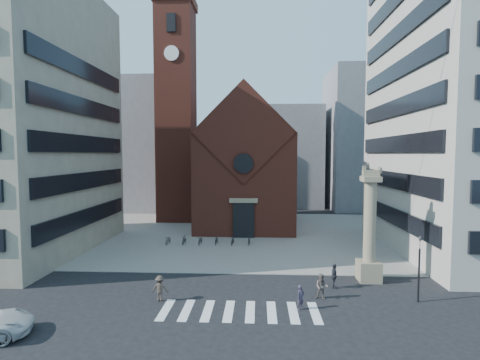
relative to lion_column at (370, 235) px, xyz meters
name	(u,v)px	position (x,y,z in m)	size (l,w,h in m)	color
ground	(234,293)	(-10.01, -3.00, -3.46)	(120.00, 120.00, 0.00)	black
piazza	(244,234)	(-10.01, 16.00, -3.43)	(46.00, 30.00, 0.05)	gray
zebra_crossing	(240,311)	(-9.46, -6.00, -3.45)	(10.20, 3.20, 0.01)	white
church	(246,166)	(-10.01, 22.04, 4.53)	(12.00, 16.65, 18.00)	brown
campanile	(176,110)	(-20.01, 25.00, 12.28)	(5.50, 5.50, 31.20)	brown
bg_block_left	(135,146)	(-30.01, 37.00, 7.54)	(16.00, 14.00, 22.00)	gray
bg_block_mid	(282,157)	(-4.01, 42.00, 5.54)	(14.00, 12.00, 18.00)	gray
bg_block_right	(374,140)	(11.99, 39.00, 8.54)	(16.00, 14.00, 24.00)	gray
lion_column	(370,235)	(0.00, 0.00, 0.00)	(1.63, 1.60, 8.68)	gray
traffic_light	(419,267)	(1.99, -4.00, -1.17)	(0.13, 0.16, 4.30)	black
pedestrian_0	(301,297)	(-5.73, -5.54, -2.69)	(0.56, 0.37, 1.53)	#362D3F
pedestrian_1	(322,287)	(-4.16, -3.82, -2.61)	(0.82, 0.64, 1.68)	#62544E
pedestrian_2	(334,276)	(-2.94, -1.77, -2.57)	(1.04, 0.43, 1.77)	#282830
pedestrian_3	(160,288)	(-14.71, -4.63, -2.62)	(1.08, 0.62, 1.68)	#44362D
scooter_0	(168,240)	(-17.86, 10.46, -2.99)	(0.56, 1.60, 0.84)	black
scooter_1	(184,240)	(-16.15, 10.46, -2.94)	(0.44, 1.55, 0.93)	black
scooter_2	(200,240)	(-14.44, 10.46, -2.99)	(0.56, 1.60, 0.84)	black
scooter_3	(216,240)	(-12.73, 10.46, -2.94)	(0.44, 1.55, 0.93)	black
scooter_4	(233,241)	(-11.02, 10.46, -2.99)	(0.56, 1.60, 0.84)	black
scooter_5	(249,240)	(-9.31, 10.46, -2.94)	(0.44, 1.55, 0.93)	black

